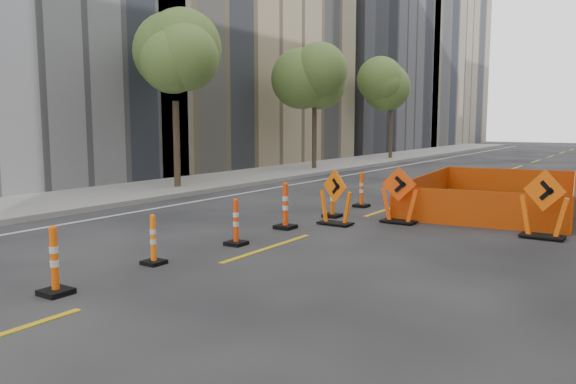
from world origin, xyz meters
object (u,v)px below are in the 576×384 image
Objects in this scene: channelizer_5 at (285,206)px; channelizer_7 at (362,190)px; chevron_sign_right at (544,204)px; channelizer_6 at (332,197)px; channelizer_2 at (54,260)px; chevron_sign_left at (336,197)px; chevron_sign_center at (399,195)px; channelizer_4 at (236,222)px; channelizer_3 at (153,239)px.

channelizer_7 is at bearing 89.81° from channelizer_5.
channelizer_5 reaches higher than channelizer_7.
channelizer_6 is at bearing -165.18° from chevron_sign_right.
channelizer_2 is 0.96× the size of channelizer_6.
chevron_sign_right is (5.33, -1.95, 0.23)m from channelizer_7.
channelizer_7 is at bearing 123.42° from chevron_sign_left.
channelizer_2 is at bearing -76.44° from chevron_sign_left.
channelizer_6 is at bearing 142.22° from chevron_sign_left.
channelizer_7 is (0.01, 4.11, -0.03)m from channelizer_5.
channelizer_2 is 8.59m from chevron_sign_center.
channelizer_6 is at bearing -86.23° from channelizer_7.
channelizer_7 is at bearing 91.12° from channelizer_4.
channelizer_2 reaches higher than channelizer_4.
channelizer_6 is 0.78× the size of chevron_sign_left.
chevron_sign_center is (1.99, 2.18, 0.15)m from channelizer_5.
chevron_sign_left is at bearing 78.84° from channelizer_4.
chevron_sign_center is at bearing -166.69° from chevron_sign_right.
chevron_sign_left is (0.76, 1.11, 0.13)m from channelizer_5.
channelizer_4 is 4.11m from channelizer_6.
channelizer_2 is 0.76× the size of chevron_sign_left.
channelizer_5 reaches higher than channelizer_3.
channelizer_7 is (0.13, 8.23, 0.07)m from channelizer_3.
chevron_sign_center is (1.23, 1.07, 0.02)m from chevron_sign_left.
chevron_sign_right is at bearing -20.09° from channelizer_7.
channelizer_2 is 1.06× the size of channelizer_4.
channelizer_2 is at bearing -90.08° from channelizer_7.
channelizer_5 is 1.35m from chevron_sign_left.
channelizer_4 is 0.88× the size of channelizer_5.
channelizer_3 is 0.82× the size of channelizer_5.
channelizer_4 is at bearing 88.13° from channelizer_2.
chevron_sign_left is 0.91× the size of chevron_sign_right.
channelizer_5 is at bearing -94.14° from channelizer_6.
channelizer_2 is at bearing -91.87° from channelizer_4.
channelizer_5 is 0.79× the size of chevron_sign_center.
channelizer_3 is 8.33m from chevron_sign_right.
chevron_sign_right is (5.21, 4.22, 0.27)m from channelizer_4.
channelizer_5 is at bearing 88.39° from channelizer_3.
channelizer_6 is 0.71× the size of chevron_sign_right.
channelizer_4 is at bearing -130.08° from chevron_sign_center.
channelizer_7 is at bearing 173.56° from chevron_sign_right.
channelizer_5 is at bearing -104.87° from chevron_sign_left.
channelizer_3 is 5.30m from chevron_sign_left.
channelizer_4 is at bearing -81.65° from chevron_sign_left.
channelizer_6 is (0.01, 4.11, 0.05)m from channelizer_4.
chevron_sign_right reaches higher than channelizer_6.
chevron_sign_left is (0.76, 7.28, 0.17)m from channelizer_2.
chevron_sign_center is (1.85, 4.24, 0.22)m from channelizer_4.
channelizer_3 is 6.64m from chevron_sign_center.
channelizer_5 is (0.00, 6.17, 0.04)m from channelizer_2.
channelizer_6 is 2.06m from channelizer_7.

